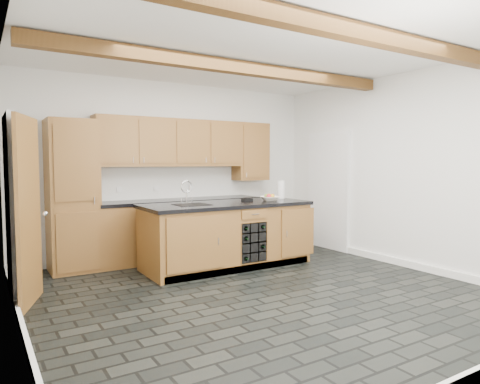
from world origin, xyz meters
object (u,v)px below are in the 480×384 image
object	(u,v)px
kitchen_scale	(247,199)
paper_towel	(281,190)
fruit_bowl	(270,199)
island	(228,235)

from	to	relation	value
kitchen_scale	paper_towel	xyz separation A→B (m)	(0.72, 0.10, 0.12)
fruit_bowl	paper_towel	distance (m)	0.53
fruit_bowl	paper_towel	world-z (taller)	paper_towel
paper_towel	island	bearing A→B (deg)	-169.93
island	fruit_bowl	distance (m)	0.85
kitchen_scale	fruit_bowl	bearing A→B (deg)	-40.13
kitchen_scale	fruit_bowl	distance (m)	0.34
fruit_bowl	island	bearing A→B (deg)	172.62
island	fruit_bowl	size ratio (longest dim) A/B	8.42
island	fruit_bowl	xyz separation A→B (m)	(0.69, -0.09, 0.50)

